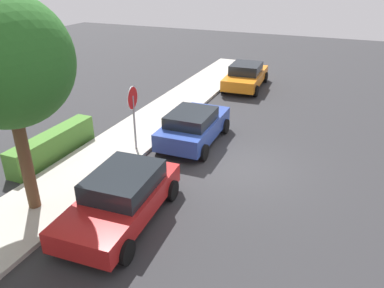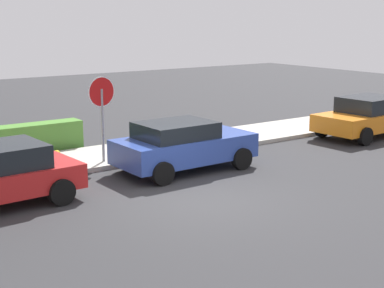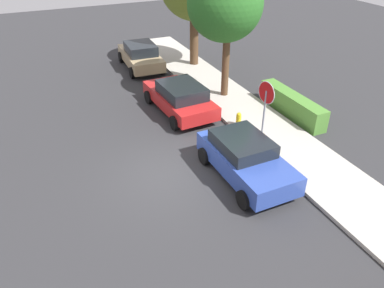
{
  "view_description": "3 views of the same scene",
  "coord_description": "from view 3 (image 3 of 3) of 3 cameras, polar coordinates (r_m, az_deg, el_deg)",
  "views": [
    {
      "loc": [
        -11.83,
        -3.09,
        6.64
      ],
      "look_at": [
        -0.98,
        1.49,
        1.04
      ],
      "focal_mm": 35.0,
      "sensor_mm": 36.0,
      "label": 1
    },
    {
      "loc": [
        -8.05,
        -11.25,
        4.39
      ],
      "look_at": [
        0.56,
        0.98,
        1.1
      ],
      "focal_mm": 55.0,
      "sensor_mm": 36.0,
      "label": 2
    },
    {
      "loc": [
        10.22,
        -3.74,
        7.93
      ],
      "look_at": [
        -0.37,
        1.02,
        0.78
      ],
      "focal_mm": 35.0,
      "sensor_mm": 36.0,
      "label": 3
    }
  ],
  "objects": [
    {
      "name": "street_tree_mid_block",
      "position": [
        17.9,
        5.07,
        20.45
      ],
      "size": [
        3.44,
        3.44,
        6.23
      ],
      "color": "#513823",
      "rests_on": "ground_plane"
    },
    {
      "name": "sidewalk_curb",
      "position": [
        15.54,
        13.8,
        0.2
      ],
      "size": [
        32.0,
        2.63,
        0.14
      ],
      "primitive_type": "cube",
      "color": "#B2ADA3",
      "rests_on": "ground_plane"
    },
    {
      "name": "fire_hydrant",
      "position": [
        16.28,
        7.11,
        3.65
      ],
      "size": [
        0.3,
        0.22,
        0.72
      ],
      "color": "gold",
      "rests_on": "ground_plane"
    },
    {
      "name": "front_yard_hedge",
      "position": [
        17.81,
        14.95,
        5.81
      ],
      "size": [
        4.09,
        0.7,
        0.99
      ],
      "color": "#4C8433",
      "rests_on": "ground_plane"
    },
    {
      "name": "parked_car_red",
      "position": [
        17.35,
        -1.85,
        7.13
      ],
      "size": [
        4.48,
        2.32,
        1.44
      ],
      "color": "red",
      "rests_on": "ground_plane"
    },
    {
      "name": "ground_plane",
      "position": [
        13.47,
        -3.31,
        -4.51
      ],
      "size": [
        60.0,
        60.0,
        0.0
      ],
      "primitive_type": "plane",
      "color": "#2D2D30"
    },
    {
      "name": "parked_car_blue",
      "position": [
        13.04,
        8.13,
        -2.13
      ],
      "size": [
        4.07,
        2.12,
        1.45
      ],
      "color": "#2D479E",
      "rests_on": "ground_plane"
    },
    {
      "name": "stop_sign",
      "position": [
        14.58,
        11.13,
        6.38
      ],
      "size": [
        0.89,
        0.13,
        2.66
      ],
      "color": "gray",
      "rests_on": "ground_plane"
    },
    {
      "name": "parked_car_tan",
      "position": [
        23.04,
        -7.83,
        13.2
      ],
      "size": [
        4.36,
        2.18,
        1.5
      ],
      "color": "tan",
      "rests_on": "ground_plane"
    }
  ]
}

